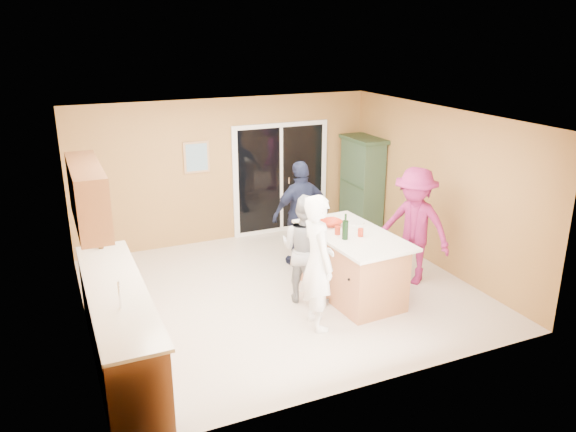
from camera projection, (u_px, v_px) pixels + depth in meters
name	position (u px, v px, depth m)	size (l,w,h in m)	color
floor	(282.00, 292.00, 8.38)	(5.50, 5.50, 0.00)	beige
ceiling	(281.00, 118.00, 7.56)	(5.50, 5.00, 0.10)	white
wall_back	(227.00, 171.00, 10.14)	(5.50, 0.10, 2.60)	tan
wall_front	(376.00, 277.00, 5.80)	(5.50, 0.10, 2.60)	tan
wall_left	(77.00, 237.00, 6.91)	(0.10, 5.00, 2.60)	tan
wall_right	(438.00, 188.00, 9.03)	(0.10, 5.00, 2.60)	tan
left_cabinet_run	(121.00, 332.00, 6.39)	(0.65, 3.05, 1.24)	#BA7248
upper_cabinets	(88.00, 195.00, 6.62)	(0.35, 1.60, 0.75)	#BA7248
sliding_door	(281.00, 178.00, 10.59)	(1.90, 0.07, 2.10)	white
framed_picture	(197.00, 157.00, 9.81)	(0.46, 0.04, 0.56)	tan
kitchen_island	(352.00, 266.00, 8.16)	(1.11, 1.90, 0.97)	#BA7248
green_hutch	(362.00, 186.00, 10.70)	(0.52, 0.99, 1.82)	#233823
woman_white	(318.00, 262.00, 7.17)	(0.66, 0.43, 1.81)	white
woman_grey	(305.00, 249.00, 7.91)	(0.77, 0.60, 1.58)	#A1A1A4
woman_navy	(301.00, 214.00, 9.12)	(1.03, 0.43, 1.75)	#1A203A
woman_magenta	(414.00, 226.00, 8.48)	(1.17, 0.67, 1.81)	#881D4D
serving_bowl	(331.00, 223.00, 8.30)	(0.33, 0.33, 0.08)	#AA2712
tulip_vase	(99.00, 236.00, 7.47)	(0.18, 0.13, 0.35)	#A31012
tumbler_near	(338.00, 230.00, 7.94)	(0.08, 0.08, 0.12)	#AA2712
tumbler_far	(361.00, 232.00, 7.86)	(0.08, 0.08, 0.12)	#AA2712
wine_bottle	(345.00, 229.00, 7.73)	(0.08, 0.08, 0.37)	black
white_plate	(356.00, 222.00, 8.42)	(0.24, 0.24, 0.02)	silver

